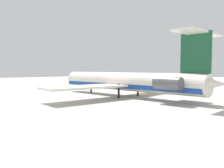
{
  "coord_description": "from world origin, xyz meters",
  "views": [
    {
      "loc": [
        -45.31,
        47.52,
        6.85
      ],
      "look_at": [
        -2.46,
        12.48,
        3.27
      ],
      "focal_mm": 37.53,
      "sensor_mm": 36.0,
      "label": 1
    }
  ],
  "objects": [
    {
      "name": "ground",
      "position": [
        0.0,
        0.0,
        0.0
      ],
      "size": [
        290.5,
        290.5,
        0.0
      ],
      "primitive_type": "plane",
      "color": "#B7B5AD"
    },
    {
      "name": "main_jetliner",
      "position": [
        -3.8,
        8.34,
        3.79
      ],
      "size": [
        47.79,
        42.24,
        13.91
      ],
      "rotation": [
        0.0,
        0.0,
        0.1
      ],
      "color": "silver",
      "rests_on": "ground"
    },
    {
      "name": "ground_crew_near_nose",
      "position": [
        22.98,
        -12.51,
        1.1
      ],
      "size": [
        0.28,
        0.39,
        1.74
      ],
      "rotation": [
        0.0,
        0.0,
        0.51
      ],
      "color": "black",
      "rests_on": "ground"
    },
    {
      "name": "taxiway_centreline",
      "position": [
        -2.46,
        -0.86,
        0.0
      ],
      "size": [
        75.31,
        10.36,
        0.01
      ],
      "primitive_type": "cube",
      "rotation": [
        0.0,
        0.0,
        0.13
      ],
      "color": "gold",
      "rests_on": "ground"
    }
  ]
}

